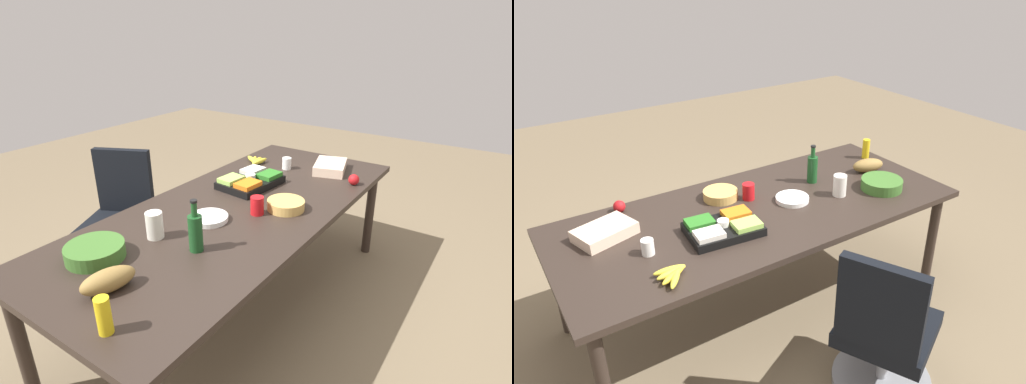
% 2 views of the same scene
% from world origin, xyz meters
% --- Properties ---
extents(ground_plane, '(10.00, 10.00, 0.00)m').
position_xyz_m(ground_plane, '(0.00, 0.00, 0.00)').
color(ground_plane, '#75654B').
extents(conference_table, '(2.56, 1.10, 0.75)m').
position_xyz_m(conference_table, '(0.00, 0.00, 0.69)').
color(conference_table, '#2E241E').
rests_on(conference_table, ground).
extents(office_chair, '(0.64, 0.64, 0.94)m').
position_xyz_m(office_chair, '(-0.14, 1.00, 0.35)').
color(office_chair, gray).
rests_on(office_chair, ground).
extents(wine_bottle, '(0.09, 0.09, 0.28)m').
position_xyz_m(wine_bottle, '(-0.53, -0.13, 0.86)').
color(wine_bottle, '#1A4C21').
rests_on(wine_bottle, conference_table).
extents(veggie_tray, '(0.45, 0.34, 0.09)m').
position_xyz_m(veggie_tray, '(0.33, 0.14, 0.79)').
color(veggie_tray, black).
rests_on(veggie_tray, conference_table).
extents(apple_red, '(0.10, 0.10, 0.08)m').
position_xyz_m(apple_red, '(0.75, -0.45, 0.79)').
color(apple_red, red).
rests_on(apple_red, conference_table).
extents(paper_cup, '(0.09, 0.09, 0.09)m').
position_xyz_m(paper_cup, '(0.78, 0.10, 0.80)').
color(paper_cup, white).
rests_on(paper_cup, conference_table).
extents(banana_bunch, '(0.17, 0.19, 0.04)m').
position_xyz_m(banana_bunch, '(0.76, 0.38, 0.78)').
color(banana_bunch, yellow).
rests_on(banana_bunch, conference_table).
extents(bread_loaf, '(0.26, 0.17, 0.10)m').
position_xyz_m(bread_loaf, '(-0.99, -0.04, 0.80)').
color(bread_loaf, olive).
rests_on(bread_loaf, conference_table).
extents(red_solo_cup, '(0.10, 0.10, 0.11)m').
position_xyz_m(red_solo_cup, '(-0.02, -0.15, 0.81)').
color(red_solo_cup, red).
rests_on(red_solo_cup, conference_table).
extents(paper_plate_stack, '(0.25, 0.25, 0.03)m').
position_xyz_m(paper_plate_stack, '(-0.24, 0.03, 0.77)').
color(paper_plate_stack, white).
rests_on(paper_plate_stack, conference_table).
extents(mayo_jar, '(0.11, 0.11, 0.15)m').
position_xyz_m(mayo_jar, '(-0.55, 0.14, 0.83)').
color(mayo_jar, white).
rests_on(mayo_jar, conference_table).
extents(salad_bowl, '(0.35, 0.35, 0.07)m').
position_xyz_m(salad_bowl, '(-0.86, 0.23, 0.79)').
color(salad_bowl, '#3C6C2A').
rests_on(salad_bowl, conference_table).
extents(sheet_cake, '(0.37, 0.30, 0.07)m').
position_xyz_m(sheet_cake, '(0.92, -0.20, 0.79)').
color(sheet_cake, beige).
rests_on(sheet_cake, conference_table).
extents(mustard_bottle, '(0.07, 0.07, 0.15)m').
position_xyz_m(mustard_bottle, '(-1.16, -0.25, 0.83)').
color(mustard_bottle, yellow).
rests_on(mustard_bottle, conference_table).
extents(chip_bowl, '(0.28, 0.28, 0.06)m').
position_xyz_m(chip_bowl, '(0.14, -0.26, 0.78)').
color(chip_bowl, tan).
rests_on(chip_bowl, conference_table).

